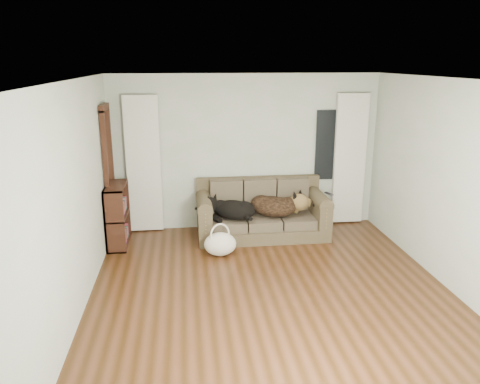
{
  "coord_description": "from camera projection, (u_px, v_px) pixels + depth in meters",
  "views": [
    {
      "loc": [
        -1.03,
        -5.2,
        2.81
      ],
      "look_at": [
        -0.21,
        1.6,
        0.87
      ],
      "focal_mm": 35.0,
      "sensor_mm": 36.0,
      "label": 1
    }
  ],
  "objects": [
    {
      "name": "wall_left",
      "position": [
        76.0,
        200.0,
        5.24
      ],
      "size": [
        0.04,
        5.0,
        2.6
      ],
      "primitive_type": "cube",
      "color": "beige",
      "rests_on": "ground"
    },
    {
      "name": "window_pane",
      "position": [
        330.0,
        145.0,
        8.0
      ],
      "size": [
        0.5,
        0.03,
        1.2
      ],
      "primitive_type": "cube",
      "color": "black",
      "rests_on": "wall_back"
    },
    {
      "name": "dog_black_lab",
      "position": [
        231.0,
        210.0,
        7.49
      ],
      "size": [
        0.85,
        0.79,
        0.3
      ],
      "primitive_type": "ellipsoid",
      "rotation": [
        0.0,
        0.0,
        -0.58
      ],
      "color": "black",
      "rests_on": "sofa"
    },
    {
      "name": "ceiling",
      "position": [
        276.0,
        79.0,
        5.14
      ],
      "size": [
        5.0,
        5.0,
        0.0
      ],
      "primitive_type": "plane",
      "color": "white",
      "rests_on": "ground"
    },
    {
      "name": "tv_remote",
      "position": [
        329.0,
        194.0,
        7.52
      ],
      "size": [
        0.1,
        0.17,
        0.02
      ],
      "primitive_type": "cube",
      "rotation": [
        0.0,
        0.0,
        0.37
      ],
      "color": "black",
      "rests_on": "sofa"
    },
    {
      "name": "wall_back",
      "position": [
        246.0,
        152.0,
        7.88
      ],
      "size": [
        4.5,
        0.04,
        2.6
      ],
      "primitive_type": "cube",
      "color": "beige",
      "rests_on": "ground"
    },
    {
      "name": "sofa",
      "position": [
        262.0,
        209.0,
        7.64
      ],
      "size": [
        2.1,
        0.91,
        0.86
      ],
      "primitive_type": "cube",
      "color": "#3A3420",
      "rests_on": "floor"
    },
    {
      "name": "curtain_right",
      "position": [
        350.0,
        159.0,
        8.06
      ],
      "size": [
        0.55,
        0.08,
        2.25
      ],
      "primitive_type": "cube",
      "color": "silver",
      "rests_on": "ground"
    },
    {
      "name": "wall_right",
      "position": [
        453.0,
        187.0,
        5.76
      ],
      "size": [
        0.04,
        5.0,
        2.6
      ],
      "primitive_type": "cube",
      "color": "beige",
      "rests_on": "ground"
    },
    {
      "name": "tote_bag",
      "position": [
        220.0,
        245.0,
        6.93
      ],
      "size": [
        0.52,
        0.43,
        0.35
      ],
      "primitive_type": "ellipsoid",
      "rotation": [
        0.0,
        0.0,
        0.12
      ],
      "color": "#EEE3C7",
      "rests_on": "floor"
    },
    {
      "name": "curtain_left",
      "position": [
        144.0,
        165.0,
        7.65
      ],
      "size": [
        0.55,
        0.08,
        2.25
      ],
      "primitive_type": "cube",
      "color": "silver",
      "rests_on": "ground"
    },
    {
      "name": "bookshelf",
      "position": [
        118.0,
        214.0,
        7.25
      ],
      "size": [
        0.35,
        0.79,
        0.97
      ],
      "primitive_type": "cube",
      "rotation": [
        0.0,
        0.0,
        -0.07
      ],
      "color": "black",
      "rests_on": "floor"
    },
    {
      "name": "dog_shepherd",
      "position": [
        276.0,
        207.0,
        7.62
      ],
      "size": [
        0.96,
        0.88,
        0.35
      ],
      "primitive_type": "ellipsoid",
      "rotation": [
        0.0,
        0.0,
        2.61
      ],
      "color": "black",
      "rests_on": "sofa"
    },
    {
      "name": "door_casing",
      "position": [
        109.0,
        177.0,
        7.27
      ],
      "size": [
        0.07,
        0.6,
        2.1
      ],
      "primitive_type": "cube",
      "color": "black",
      "rests_on": "ground"
    },
    {
      "name": "floor",
      "position": [
        272.0,
        293.0,
        5.85
      ],
      "size": [
        5.0,
        5.0,
        0.0
      ],
      "primitive_type": "plane",
      "color": "#371F0B",
      "rests_on": "ground"
    }
  ]
}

